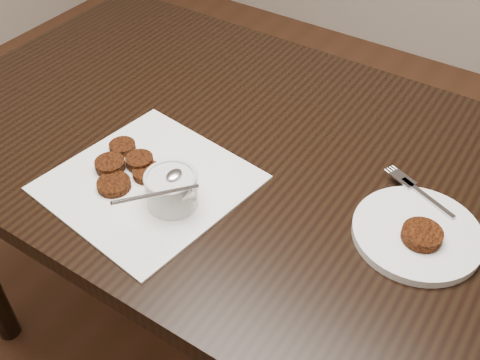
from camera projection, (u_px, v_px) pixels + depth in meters
name	position (u px, v px, depth m)	size (l,w,h in m)	color
table	(230.00, 258.00, 1.40)	(1.28, 0.82, 0.75)	black
napkin	(149.00, 183.00, 1.05)	(0.32, 0.32, 0.00)	white
sauce_ramekin	(170.00, 176.00, 0.96)	(0.12, 0.12, 0.13)	silver
patty_cluster	(124.00, 166.00, 1.06)	(0.20, 0.20, 0.02)	#58210B
plate_with_patty	(418.00, 230.00, 0.94)	(0.21, 0.21, 0.03)	white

